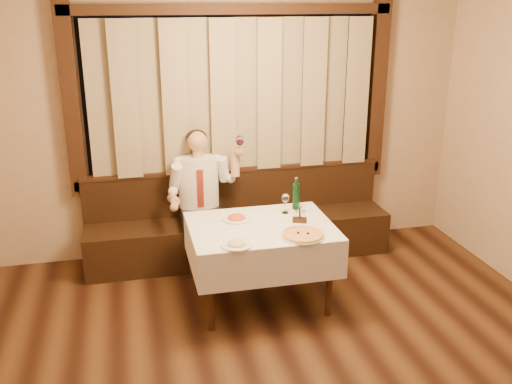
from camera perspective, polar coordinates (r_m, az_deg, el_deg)
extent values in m
cube|color=tan|center=(6.06, -2.39, 6.89)|extent=(5.00, 0.01, 2.80)
cube|color=black|center=(5.99, -2.39, 9.66)|extent=(3.00, 0.02, 1.60)
cube|color=orange|center=(5.95, -9.01, 6.43)|extent=(0.50, 0.01, 0.40)
cube|color=black|center=(6.15, -2.21, 1.76)|extent=(3.30, 0.12, 0.10)
cube|color=black|center=(5.87, -2.43, 17.81)|extent=(3.30, 0.12, 0.10)
cube|color=black|center=(5.87, -18.03, 8.56)|extent=(0.16, 0.12, 1.90)
cube|color=black|center=(6.44, 12.01, 9.94)|extent=(0.16, 0.12, 1.90)
cube|color=#897A58|center=(5.89, -2.21, 9.51)|extent=(2.90, 0.08, 1.55)
cube|color=black|center=(6.12, -1.67, -4.54)|extent=(3.20, 0.60, 0.45)
cube|color=black|center=(6.18, -2.16, 0.16)|extent=(3.20, 0.12, 0.45)
cube|color=black|center=(6.11, -2.19, 2.33)|extent=(3.20, 0.14, 0.04)
cylinder|color=black|center=(4.79, -4.57, -9.97)|extent=(0.06, 0.06, 0.71)
cylinder|color=black|center=(5.03, 7.35, -8.60)|extent=(0.06, 0.06, 0.71)
cylinder|color=black|center=(5.45, -5.78, -6.26)|extent=(0.06, 0.06, 0.71)
cylinder|color=black|center=(5.65, 4.76, -5.25)|extent=(0.06, 0.06, 0.71)
cube|color=black|center=(5.05, 0.52, -3.62)|extent=(1.20, 0.90, 0.04)
cube|color=white|center=(5.04, 0.52, -3.38)|extent=(1.26, 0.96, 0.01)
cube|color=white|center=(4.69, 1.91, -7.54)|extent=(1.26, 0.01, 0.35)
cube|color=white|center=(5.54, -0.66, -3.21)|extent=(1.26, 0.01, 0.35)
cube|color=white|center=(5.01, -6.54, -5.84)|extent=(0.01, 0.96, 0.35)
cube|color=white|center=(5.28, 7.19, -4.51)|extent=(0.01, 0.96, 0.35)
cylinder|color=white|center=(4.82, 4.68, -4.39)|extent=(0.37, 0.37, 0.01)
cylinder|color=#CA5A1E|center=(4.82, 4.69, -4.27)|extent=(0.34, 0.34, 0.01)
torus|color=tan|center=(4.81, 4.69, -4.23)|extent=(0.36, 0.36, 0.03)
sphere|color=black|center=(4.82, 4.24, -4.09)|extent=(0.02, 0.02, 0.02)
sphere|color=black|center=(4.81, 5.23, -4.15)|extent=(0.02, 0.02, 0.02)
cylinder|color=white|center=(5.16, -1.96, -2.71)|extent=(0.26, 0.26, 0.02)
ellipsoid|color=#C03A1E|center=(5.14, -1.97, -2.25)|extent=(0.16, 0.16, 0.07)
cylinder|color=white|center=(4.63, -1.96, -5.32)|extent=(0.26, 0.26, 0.02)
ellipsoid|color=#CDB884|center=(4.62, -1.97, -4.82)|extent=(0.16, 0.16, 0.07)
cylinder|color=#115324|center=(5.39, 4.02, -0.42)|extent=(0.07, 0.07, 0.25)
cylinder|color=#115324|center=(5.34, 4.06, 1.05)|extent=(0.03, 0.03, 0.06)
cylinder|color=silver|center=(5.33, 4.06, 1.40)|extent=(0.03, 0.03, 0.01)
cylinder|color=white|center=(5.32, 2.93, -2.08)|extent=(0.06, 0.06, 0.01)
cylinder|color=white|center=(5.30, 2.94, -1.55)|extent=(0.01, 0.01, 0.10)
ellipsoid|color=white|center=(5.27, 2.95, -0.61)|extent=(0.07, 0.07, 0.09)
cube|color=black|center=(5.11, 4.38, -2.80)|extent=(0.14, 0.10, 0.04)
cube|color=black|center=(5.09, 4.40, -2.09)|extent=(0.04, 0.06, 0.09)
cylinder|color=white|center=(5.10, 3.99, -2.29)|extent=(0.03, 0.03, 0.07)
cylinder|color=silver|center=(5.08, 4.00, -1.86)|extent=(0.04, 0.04, 0.01)
cylinder|color=white|center=(5.09, 4.80, -2.33)|extent=(0.03, 0.03, 0.07)
cylinder|color=silver|center=(5.08, 4.82, -1.89)|extent=(0.04, 0.04, 0.01)
cube|color=black|center=(5.84, -5.47, -2.61)|extent=(0.39, 0.44, 0.16)
cube|color=black|center=(5.75, -6.14, -6.28)|extent=(0.11, 0.12, 0.45)
cube|color=black|center=(5.78, -4.01, -6.09)|extent=(0.11, 0.12, 0.45)
ellipsoid|color=white|center=(5.86, -5.77, 1.02)|extent=(0.41, 0.25, 0.53)
cube|color=maroon|center=(5.74, -5.58, 0.34)|extent=(0.06, 0.01, 0.39)
cylinder|color=tan|center=(5.77, -5.87, 3.88)|extent=(0.10, 0.10, 0.08)
sphere|color=tan|center=(5.74, -5.91, 5.10)|extent=(0.21, 0.21, 0.21)
ellipsoid|color=black|center=(5.76, -5.96, 5.45)|extent=(0.21, 0.21, 0.16)
sphere|color=white|center=(5.78, -7.76, 2.90)|extent=(0.13, 0.13, 0.13)
sphere|color=white|center=(5.82, -3.93, 3.17)|extent=(0.13, 0.13, 0.13)
sphere|color=tan|center=(5.49, -8.21, -1.54)|extent=(0.08, 0.08, 0.08)
sphere|color=tan|center=(5.67, -1.73, 4.08)|extent=(0.09, 0.09, 0.09)
cylinder|color=white|center=(5.63, -1.67, 4.39)|extent=(0.01, 0.01, 0.11)
ellipsoid|color=white|center=(5.61, -1.68, 5.22)|extent=(0.08, 0.08, 0.10)
ellipsoid|color=#4C070F|center=(5.61, -1.68, 5.02)|extent=(0.06, 0.06, 0.06)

